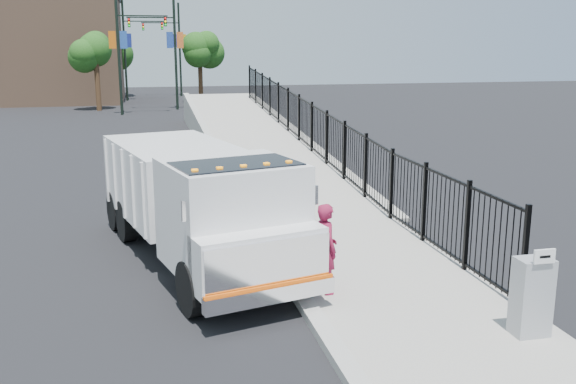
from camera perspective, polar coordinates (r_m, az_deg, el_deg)
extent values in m
plane|color=black|center=(12.39, 0.53, -8.66)|extent=(120.00, 120.00, 0.00)
cube|color=#9E998E|center=(11.23, 12.77, -11.04)|extent=(3.55, 12.00, 0.12)
cube|color=#ADAAA3|center=(10.58, 3.10, -12.16)|extent=(0.30, 12.00, 0.16)
cube|color=#9E998E|center=(27.99, -2.85, 3.64)|extent=(3.95, 24.06, 3.19)
cube|color=black|center=(24.29, 2.11, 4.35)|extent=(0.10, 28.00, 1.80)
cube|color=black|center=(14.16, -8.36, -3.68)|extent=(2.56, 6.70, 0.22)
cube|color=white|center=(11.85, -5.02, -1.98)|extent=(2.75, 2.65, 1.96)
cube|color=white|center=(10.92, -2.54, -5.96)|extent=(2.40, 1.22, 0.98)
cube|color=silver|center=(10.61, -1.73, -6.54)|extent=(2.20, 0.62, 0.83)
cube|color=silver|center=(10.72, -1.53, -9.13)|extent=(2.32, 0.74, 0.27)
cube|color=#E25108|center=(10.66, -1.54, -8.40)|extent=(2.29, 0.62, 0.06)
cube|color=black|center=(11.49, -4.62, 0.56)|extent=(2.40, 1.76, 0.83)
cube|color=white|center=(15.09, -10.04, 1.14)|extent=(3.27, 4.56, 1.66)
cube|color=silver|center=(10.45, -9.28, -1.67)|extent=(0.07, 0.07, 0.34)
cube|color=silver|center=(11.40, 2.51, -0.27)|extent=(0.07, 0.07, 0.34)
cube|color=orange|center=(10.79, -8.29, 1.87)|extent=(0.11, 0.10, 0.06)
cube|color=orange|center=(10.94, -6.11, 2.09)|extent=(0.11, 0.10, 0.06)
cube|color=orange|center=(11.10, -3.98, 2.29)|extent=(0.11, 0.10, 0.06)
cube|color=orange|center=(11.27, -1.92, 2.48)|extent=(0.11, 0.10, 0.06)
cube|color=orange|center=(11.46, 0.08, 2.67)|extent=(0.11, 0.10, 0.06)
cylinder|color=black|center=(11.23, -8.50, -8.48)|extent=(0.54, 1.03, 0.98)
cylinder|color=black|center=(11.98, 0.92, -6.93)|extent=(0.54, 1.03, 0.98)
cylinder|color=black|center=(15.64, -14.13, -2.52)|extent=(0.54, 1.03, 0.98)
cylinder|color=black|center=(16.19, -7.03, -1.68)|extent=(0.54, 1.03, 0.98)
cylinder|color=black|center=(16.66, -14.97, -1.61)|extent=(0.54, 1.03, 0.98)
cylinder|color=black|center=(17.17, -8.26, -0.86)|extent=(0.54, 1.03, 0.98)
imported|color=maroon|center=(11.71, 3.42, -5.01)|extent=(0.45, 0.64, 1.67)
cube|color=gray|center=(10.78, 20.84, -8.70)|extent=(0.55, 0.40, 1.25)
cube|color=white|center=(10.37, 21.83, -5.33)|extent=(0.35, 0.04, 0.22)
ellipsoid|color=silver|center=(13.78, 3.31, -5.68)|extent=(0.32, 0.32, 0.08)
cylinder|color=black|center=(43.55, -14.82, 11.89)|extent=(0.18, 0.18, 8.00)
cube|color=black|center=(43.56, -12.83, 15.03)|extent=(3.20, 0.08, 0.08)
cube|color=black|center=(43.59, -10.85, 14.66)|extent=(0.18, 0.22, 0.60)
cube|color=#214896|center=(43.53, -14.41, 12.97)|extent=(0.45, 0.04, 1.10)
cube|color=#C75A0F|center=(43.55, -15.35, 12.92)|extent=(0.45, 0.04, 1.10)
cylinder|color=black|center=(46.30, -9.97, 12.17)|extent=(0.18, 0.18, 8.00)
cube|color=black|center=(46.26, -12.14, 14.93)|extent=(3.20, 0.08, 0.08)
cube|color=black|center=(46.24, -13.95, 14.41)|extent=(0.18, 0.22, 0.60)
cube|color=#CE5D24|center=(46.31, -9.57, 13.18)|extent=(0.45, 0.04, 1.10)
cube|color=navy|center=(46.27, -10.46, 13.14)|extent=(0.45, 0.04, 1.10)
cylinder|color=black|center=(54.40, -14.31, 12.08)|extent=(0.18, 0.18, 8.00)
cube|color=black|center=(54.42, -12.71, 14.59)|extent=(3.20, 0.08, 0.08)
cube|color=black|center=(54.44, -11.13, 14.29)|extent=(0.18, 0.22, 0.60)
cube|color=navy|center=(54.39, -13.98, 12.94)|extent=(0.45, 0.04, 1.10)
cube|color=#C4461F|center=(54.40, -14.74, 12.90)|extent=(0.45, 0.04, 1.10)
cylinder|color=black|center=(58.20, -9.59, 12.34)|extent=(0.18, 0.18, 8.00)
cube|color=black|center=(58.15, -11.30, 14.53)|extent=(3.20, 0.08, 0.08)
cube|color=black|center=(58.11, -12.75, 14.12)|extent=(0.18, 0.22, 0.60)
cube|color=orange|center=(58.22, -9.27, 13.13)|extent=(0.45, 0.04, 1.10)
cube|color=#2B37A4|center=(58.18, -9.98, 13.11)|extent=(0.45, 0.04, 1.10)
cylinder|color=#382314|center=(46.75, -16.55, 8.89)|extent=(0.36, 0.36, 3.20)
sphere|color=#194714|center=(46.66, -16.74, 11.83)|extent=(2.39, 2.39, 2.39)
cylinder|color=#382314|center=(51.76, -7.78, 9.66)|extent=(0.36, 0.36, 3.20)
sphere|color=#194714|center=(51.67, -7.86, 12.32)|extent=(2.25, 2.25, 2.25)
cylinder|color=#382314|center=(58.99, -15.20, 9.74)|extent=(0.36, 0.36, 3.20)
sphere|color=#194714|center=(58.91, -15.34, 12.07)|extent=(3.30, 3.30, 3.30)
cube|color=#8C664C|center=(55.55, -19.87, 11.73)|extent=(10.00, 10.00, 8.00)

